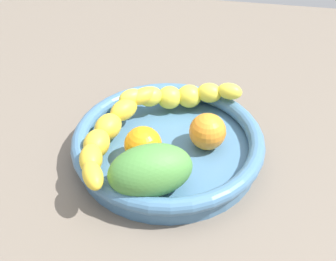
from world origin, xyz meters
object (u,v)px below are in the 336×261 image
object	(u,v)px
banana_draped_left	(180,96)
banana_draped_right	(108,134)
fruit_bowl	(168,145)
orange_front	(143,145)
mango_green	(150,171)
orange_mid_left	(208,131)

from	to	relation	value
banana_draped_left	banana_draped_right	xyz separation A→B (cm)	(-11.29, 8.84, -0.09)
fruit_bowl	banana_draped_left	bearing A→B (deg)	-2.16
banana_draped_left	orange_front	world-z (taller)	same
banana_draped_left	banana_draped_right	bearing A→B (deg)	141.95
banana_draped_left	mango_green	bearing A→B (deg)	176.72
banana_draped_right	mango_green	world-z (taller)	mango_green
orange_mid_left	fruit_bowl	bearing A→B (deg)	100.63
fruit_bowl	mango_green	size ratio (longest dim) A/B	2.53
banana_draped_left	banana_draped_right	size ratio (longest dim) A/B	0.82
banana_draped_left	orange_mid_left	distance (cm)	9.69
banana_draped_right	orange_front	distance (cm)	5.65
orange_front	mango_green	distance (cm)	6.27
orange_front	orange_mid_left	size ratio (longest dim) A/B	0.99
fruit_bowl	banana_draped_right	size ratio (longest dim) A/B	1.20
orange_mid_left	mango_green	world-z (taller)	mango_green
banana_draped_right	fruit_bowl	bearing A→B (deg)	-75.62
fruit_bowl	orange_mid_left	bearing A→B (deg)	-79.37
banana_draped_left	banana_draped_right	world-z (taller)	banana_draped_left
fruit_bowl	banana_draped_left	xyz separation A→B (cm)	(9.11, -0.34, 2.81)
orange_front	orange_mid_left	distance (cm)	9.90
banana_draped_left	orange_mid_left	size ratio (longest dim) A/B	3.59
orange_front	mango_green	size ratio (longest dim) A/B	0.48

